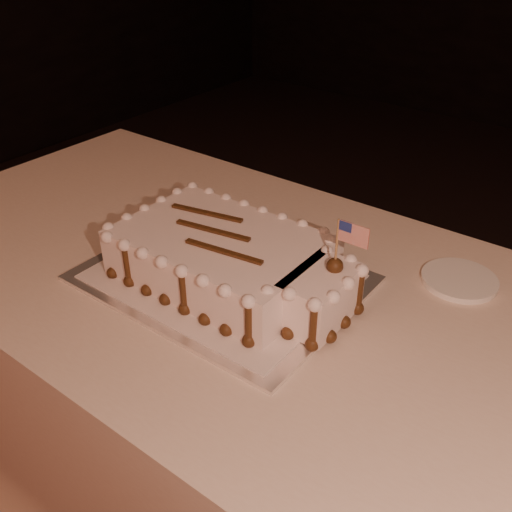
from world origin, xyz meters
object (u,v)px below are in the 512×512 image
Objects in this scene: side_plate at (459,280)px; banquet_table at (410,509)px; cake_board at (222,278)px; sheet_cake at (232,260)px.

banquet_table is at bearing -74.70° from side_plate.
sheet_cake is at bearing 0.14° from cake_board.
cake_board is 3.53× the size of side_plate.
banquet_table is 17.28× the size of side_plate.
sheet_cake is 3.36× the size of side_plate.
sheet_cake reaches higher than cake_board.
sheet_cake is (0.03, 0.00, 0.05)m from cake_board.
banquet_table is at bearing 5.80° from sheet_cake.
cake_board is 1.05× the size of sheet_cake.
banquet_table is 5.14× the size of sheet_cake.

